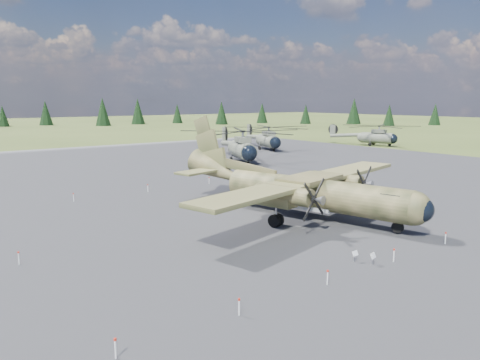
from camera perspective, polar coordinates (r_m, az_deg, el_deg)
ground at (r=38.39m, az=-0.45°, el=-5.17°), size 500.00×500.00×0.00m
apron at (r=46.55m, az=-7.88°, el=-2.61°), size 120.00×120.00×0.04m
transport_plane at (r=40.28m, az=7.29°, el=-0.82°), size 26.88×24.10×8.89m
helicopter_near at (r=74.35m, az=0.22°, el=4.93°), size 26.26×26.26×5.15m
helicopter_mid at (r=93.26m, az=3.41°, el=5.70°), size 23.30×23.56×4.71m
helicopter_far at (r=106.27m, az=16.35°, el=5.71°), size 22.18×22.43×4.43m
info_placard_left at (r=30.03m, az=13.84°, el=-8.81°), size 0.46×0.22×0.71m
info_placard_right at (r=29.74m, az=15.89°, el=-9.01°), size 0.52×0.32×0.76m
barrier_fence at (r=37.94m, az=-0.94°, el=-4.56°), size 33.12×29.62×0.85m
treeline at (r=44.90m, az=-2.12°, el=3.25°), size 336.02×331.87×10.98m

